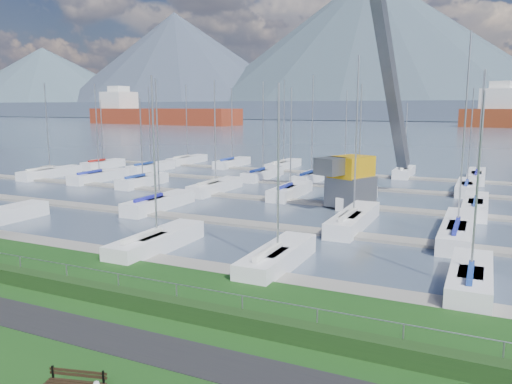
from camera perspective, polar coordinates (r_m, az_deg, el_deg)
The scene contains 11 objects.
path at distance 20.37m, azimuth -18.75°, elevation -14.91°, with size 160.00×2.00×0.04m, color black.
water at distance 276.63m, azimuth 22.41°, elevation 7.18°, with size 800.00×540.00×0.20m, color #48566A.
hedge at distance 22.01m, azimuth -14.05°, elevation -11.82°, with size 80.00×0.70×0.70m, color #1A3513.
fence at distance 22.01m, azimuth -13.48°, elevation -9.44°, with size 0.04×0.04×80.00m, color gray.
foothill at distance 346.44m, azimuth 23.05°, elevation 8.56°, with size 900.00×80.00×12.00m, color #434F62.
mountains at distance 422.59m, azimuth 24.85°, elevation 14.05°, with size 1190.00×360.00×115.00m.
docks at distance 44.99m, azimuth 7.54°, elevation -1.32°, with size 90.00×41.60×0.25m.
bench_right at distance 16.27m, azimuth -19.89°, elevation -19.97°, with size 1.85×0.86×0.85m.
crane at distance 44.06m, azimuth 11.89°, elevation 5.61°, with size 6.03×13.48×22.35m.
cargo_ship_west at distance 258.15m, azimuth -11.40°, elevation 8.50°, with size 84.99×26.11×21.50m.
sailboat_fleet at distance 47.04m, azimuth 9.34°, elevation 6.09°, with size 74.15×49.36×13.55m.
Camera 1 is at (13.11, -16.19, 8.32)m, focal length 35.00 mm.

